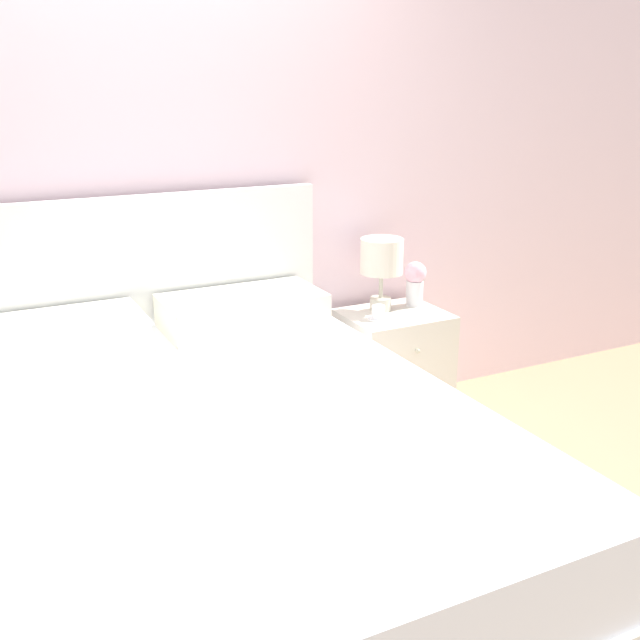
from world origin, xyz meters
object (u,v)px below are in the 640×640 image
(table_lamp, at_px, (382,260))
(teacup, at_px, (378,313))
(bed, at_px, (219,490))
(nightstand, at_px, (393,368))
(flower_vase, at_px, (415,281))

(table_lamp, xyz_separation_m, teacup, (-0.08, -0.11, -0.22))
(bed, height_order, table_lamp, bed)
(nightstand, height_order, table_lamp, table_lamp)
(table_lamp, xyz_separation_m, flower_vase, (0.20, 0.00, -0.13))
(flower_vase, bearing_deg, bed, -147.37)
(bed, height_order, nightstand, bed)
(bed, xyz_separation_m, table_lamp, (1.15, 0.86, 0.49))
(bed, xyz_separation_m, nightstand, (1.19, 0.79, -0.05))
(bed, xyz_separation_m, flower_vase, (1.35, 0.86, 0.36))
(bed, bearing_deg, nightstand, 33.75)
(nightstand, relative_size, table_lamp, 1.61)
(bed, distance_m, flower_vase, 1.64)
(flower_vase, bearing_deg, nightstand, -156.36)
(flower_vase, distance_m, teacup, 0.32)
(teacup, bearing_deg, nightstand, 19.55)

